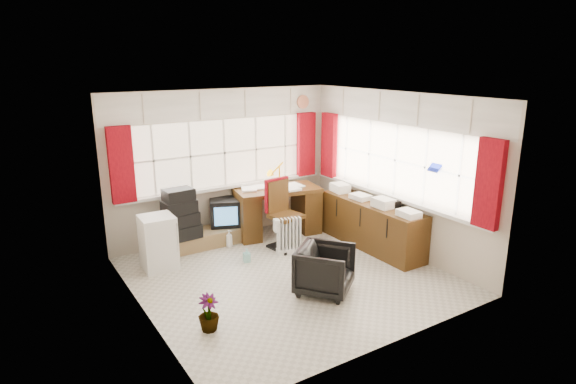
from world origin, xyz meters
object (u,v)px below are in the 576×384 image
object	(u,v)px
radiator	(289,239)
credenza	(372,224)
task_chair	(281,211)
desk	(277,209)
crt_tv	(225,212)
desk_lamp	(279,171)
mini_fridge	(158,242)
tv_bench	(203,238)
office_chair	(325,270)

from	to	relation	value
radiator	credenza	distance (m)	1.37
task_chair	credenza	distance (m)	1.48
desk	crt_tv	world-z (taller)	desk
crt_tv	desk	bearing A→B (deg)	-16.80
desk_lamp	credenza	world-z (taller)	desk_lamp
radiator	credenza	bearing A→B (deg)	-21.85
radiator	credenza	size ratio (longest dim) A/B	0.29
desk	mini_fridge	distance (m)	2.22
desk	tv_bench	world-z (taller)	desk
tv_bench	task_chair	bearing A→B (deg)	-32.99
desk	crt_tv	distance (m)	0.91
credenza	tv_bench	xyz separation A→B (m)	(-2.28, 1.52, -0.27)
task_chair	crt_tv	xyz separation A→B (m)	(-0.63, 0.78, -0.12)
radiator	credenza	world-z (taller)	credenza
desk_lamp	tv_bench	distance (m)	1.67
radiator	mini_fridge	bearing A→B (deg)	164.18
desk	tv_bench	xyz separation A→B (m)	(-1.31, 0.18, -0.33)
desk_lamp	credenza	distance (m)	1.75
task_chair	radiator	world-z (taller)	task_chair
tv_bench	crt_tv	xyz separation A→B (m)	(0.44, 0.08, 0.35)
office_chair	credenza	xyz separation A→B (m)	(1.58, 0.86, 0.08)
crt_tv	mini_fridge	size ratio (longest dim) A/B	0.79
office_chair	radiator	world-z (taller)	office_chair
office_chair	crt_tv	distance (m)	2.48
credenza	tv_bench	bearing A→B (deg)	146.30
task_chair	radiator	distance (m)	0.48
credenza	crt_tv	world-z (taller)	credenza
task_chair	crt_tv	world-z (taller)	task_chair
desk	tv_bench	distance (m)	1.37
desk	mini_fridge	size ratio (longest dim) A/B	1.93
tv_bench	crt_tv	distance (m)	0.57
desk	credenza	bearing A→B (deg)	-54.29
desk	office_chair	xyz separation A→B (m)	(-0.61, -2.20, -0.14)
office_chair	mini_fridge	distance (m)	2.48
credenza	radiator	bearing A→B (deg)	158.15
desk	mini_fridge	xyz separation A→B (m)	(-2.20, -0.30, -0.06)
desk_lamp	tv_bench	world-z (taller)	desk_lamp
credenza	mini_fridge	xyz separation A→B (m)	(-3.17, 1.05, 0.01)
crt_tv	mini_fridge	distance (m)	1.45
office_chair	radiator	xyz separation A→B (m)	(0.32, 1.36, -0.08)
mini_fridge	radiator	bearing A→B (deg)	-15.82
mini_fridge	task_chair	bearing A→B (deg)	-6.44
task_chair	tv_bench	xyz separation A→B (m)	(-1.07, 0.70, -0.47)
tv_bench	office_chair	bearing A→B (deg)	-73.54
task_chair	desk	bearing A→B (deg)	64.95
office_chair	mini_fridge	world-z (taller)	mini_fridge
desk	tv_bench	bearing A→B (deg)	172.30
desk_lamp	radiator	distance (m)	1.20
office_chair	task_chair	bearing A→B (deg)	39.55
radiator	desk	bearing A→B (deg)	70.59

